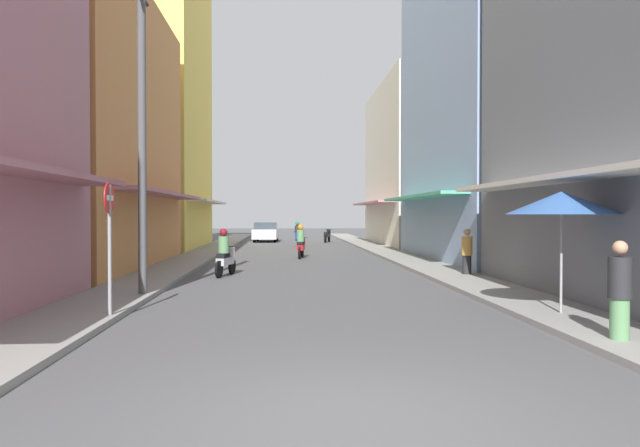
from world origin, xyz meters
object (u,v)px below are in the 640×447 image
Objects in this scene: motorbike_blue at (297,235)px; pedestrian_far at (467,253)px; pedestrian_foreground at (620,294)px; utility_pole at (142,132)px; motorbike_black at (327,235)px; street_sign_no_entry at (109,231)px; vendor_umbrella at (562,203)px; motorbike_silver at (225,255)px; parked_car at (266,232)px; motorbike_red at (301,243)px.

motorbike_blue is 18.48m from pedestrian_far.
pedestrian_foreground is 10.64m from utility_pole.
motorbike_black is 0.66× the size of street_sign_no_entry.
street_sign_no_entry reaches higher than motorbike_black.
vendor_umbrella is 0.94× the size of street_sign_no_entry.
utility_pole is at bearing -103.91° from motorbike_black.
motorbike_silver and motorbike_blue have the same top height.
parked_car is at bearing 102.19° from vendor_umbrella.
pedestrian_foreground reaches higher than motorbike_red.
vendor_umbrella is at bearing -85.81° from motorbike_black.
pedestrian_far is 7.15m from vendor_umbrella.
motorbike_silver is at bearing 79.65° from street_sign_no_entry.
motorbike_silver is (-2.72, -7.38, 0.00)m from motorbike_red.
pedestrian_far is at bearing -58.63° from motorbike_red.
motorbike_silver is 1.08× the size of pedestrian_foreground.
motorbike_black is at bearing 96.70° from pedestrian_far.
utility_pole is (-6.61, -26.69, 3.52)m from motorbike_black.
street_sign_no_entry is (-9.20, -6.64, 0.93)m from pedestrian_far.
utility_pole reaches higher than motorbike_black.
utility_pole is (-4.21, -12.13, 3.32)m from motorbike_red.
parked_car is 2.55× the size of pedestrian_foreground.
motorbike_red is at bearing 106.67° from vendor_umbrella.
motorbike_blue reaches higher than parked_car.
motorbike_blue is (2.80, 16.83, 0.00)m from motorbike_silver.
parked_car is 33.98m from pedestrian_foreground.
street_sign_no_entry is at bearing -102.43° from motorbike_black.
utility_pole is (-2.08, -27.90, 3.29)m from parked_car.
motorbike_red is 18.12m from pedestrian_foreground.
motorbike_silver is at bearing -99.45° from motorbike_blue.
motorbike_red is 9.45m from motorbike_blue.
utility_pole reaches higher than vendor_umbrella.
pedestrian_foreground is (1.93, -32.15, 0.31)m from motorbike_black.
pedestrian_foreground is at bearing -96.42° from vendor_umbrella.
motorbike_red is 7.87m from motorbike_silver.
street_sign_no_entry is at bearing -100.35° from motorbike_silver.
motorbike_blue is 1.11× the size of pedestrian_foreground.
motorbike_silver is 12.42m from pedestrian_foreground.
pedestrian_foreground is at bearing -76.17° from motorbike_red.
pedestrian_far is at bearing -73.34° from parked_car.
street_sign_no_entry is (-1.39, -7.60, 1.01)m from motorbike_silver.
pedestrian_foreground reaches higher than parked_car.
pedestrian_far is 0.60× the size of street_sign_no_entry.
utility_pole reaches higher than motorbike_silver.
motorbike_black is at bearing 65.57° from motorbike_blue.
motorbike_black is 30.01m from vendor_umbrella.
vendor_umbrella reaches higher than parked_car.
parked_car is 25.17m from pedestrian_far.
parked_car is at bearing 97.69° from motorbike_red.
vendor_umbrella is at bearing -2.23° from street_sign_no_entry.
motorbike_blue is 0.68× the size of street_sign_no_entry.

